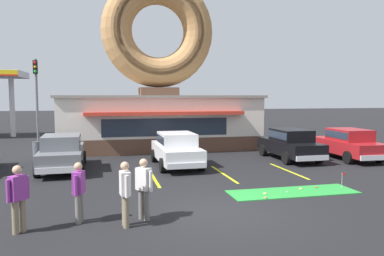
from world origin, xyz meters
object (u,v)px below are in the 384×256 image
(traffic_light_pole, at_px, (36,90))
(car_black, at_px, (290,143))
(car_grey, at_px, (62,151))
(trash_bin, at_px, (38,150))
(pedestrian_clipboard_woman, at_px, (18,196))
(golf_ball, at_px, (287,192))
(pedestrian_blue_sweater_man, at_px, (144,186))
(car_white, at_px, (176,148))
(pedestrian_hooded_kid, at_px, (125,191))
(car_red, at_px, (348,143))
(putting_flag_pin, at_px, (343,176))
(pedestrian_leather_jacket_man, at_px, (79,190))

(traffic_light_pole, bearing_deg, car_black, -34.06)
(car_grey, xyz_separation_m, trash_bin, (-1.52, 3.25, -0.37))
(traffic_light_pole, bearing_deg, pedestrian_clipboard_woman, -82.22)
(golf_ball, relative_size, pedestrian_blue_sweater_man, 0.03)
(car_white, height_order, pedestrian_hooded_kid, pedestrian_hooded_kid)
(pedestrian_hooded_kid, bearing_deg, pedestrian_blue_sweater_man, 40.11)
(car_black, distance_m, car_white, 6.18)
(pedestrian_clipboard_woman, bearing_deg, car_red, 27.59)
(car_black, relative_size, car_white, 1.00)
(car_red, distance_m, trash_bin, 16.26)
(pedestrian_clipboard_woman, xyz_separation_m, trash_bin, (-1.34, 11.08, -0.42))
(putting_flag_pin, height_order, pedestrian_hooded_kid, pedestrian_hooded_kid)
(car_grey, xyz_separation_m, pedestrian_clipboard_woman, (-0.18, -7.83, 0.05))
(car_black, relative_size, traffic_light_pole, 0.79)
(putting_flag_pin, xyz_separation_m, pedestrian_hooded_kid, (-7.82, -2.21, 0.49))
(pedestrian_clipboard_woman, bearing_deg, pedestrian_hooded_kid, -3.24)
(car_red, height_order, car_white, same)
(pedestrian_hooded_kid, relative_size, pedestrian_leather_jacket_man, 1.04)
(car_grey, bearing_deg, pedestrian_clipboard_woman, -91.34)
(car_black, relative_size, trash_bin, 4.68)
(pedestrian_blue_sweater_man, distance_m, pedestrian_leather_jacket_man, 1.68)
(trash_bin, bearing_deg, pedestrian_clipboard_woman, -83.12)
(trash_bin, bearing_deg, putting_flag_pin, -37.61)
(car_white, height_order, pedestrian_leather_jacket_man, pedestrian_leather_jacket_man)
(putting_flag_pin, bearing_deg, golf_ball, -176.04)
(pedestrian_blue_sweater_man, height_order, trash_bin, pedestrian_blue_sweater_man)
(pedestrian_hooded_kid, distance_m, traffic_light_pole, 18.57)
(car_grey, distance_m, car_black, 11.31)
(pedestrian_hooded_kid, bearing_deg, car_black, 42.82)
(car_grey, xyz_separation_m, traffic_light_pole, (-2.58, 9.72, 2.84))
(putting_flag_pin, height_order, pedestrian_clipboard_woman, pedestrian_clipboard_woman)
(putting_flag_pin, bearing_deg, car_black, 79.48)
(pedestrian_blue_sweater_man, relative_size, pedestrian_leather_jacket_man, 1.04)
(golf_ball, xyz_separation_m, pedestrian_blue_sweater_man, (-5.06, -1.62, 0.87))
(car_grey, xyz_separation_m, car_white, (5.16, -0.21, 0.00))
(pedestrian_blue_sweater_man, bearing_deg, car_red, 32.47)
(car_grey, xyz_separation_m, car_black, (11.31, 0.32, 0.00))
(golf_ball, xyz_separation_m, traffic_light_pole, (-10.51, 15.63, 3.66))
(pedestrian_blue_sweater_man, bearing_deg, car_white, 72.69)
(golf_ball, height_order, pedestrian_blue_sweater_man, pedestrian_blue_sweater_man)
(car_white, bearing_deg, car_grey, 177.70)
(pedestrian_clipboard_woman, relative_size, trash_bin, 1.70)
(putting_flag_pin, bearing_deg, pedestrian_clipboard_woman, -168.72)
(car_grey, distance_m, car_white, 5.16)
(putting_flag_pin, distance_m, car_white, 7.50)
(car_white, bearing_deg, pedestrian_blue_sweater_man, -107.31)
(golf_ball, bearing_deg, car_grey, 143.25)
(car_red, bearing_deg, car_grey, 179.07)
(car_white, bearing_deg, pedestrian_hooded_kid, -109.82)
(car_red, height_order, pedestrian_clipboard_woman, pedestrian_clipboard_woman)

